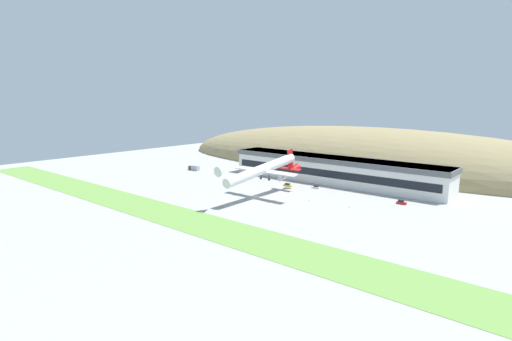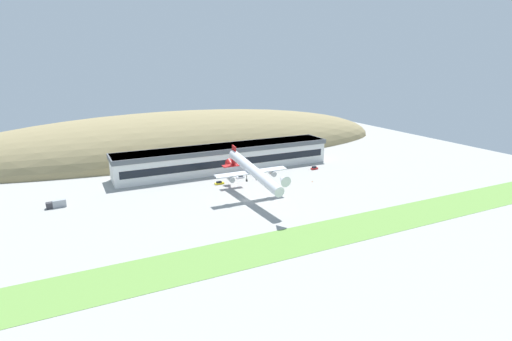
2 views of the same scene
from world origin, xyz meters
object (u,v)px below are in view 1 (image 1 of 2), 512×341
Objects in this scene: traffic_cone_1 at (309,200)px; traffic_cone_0 at (349,207)px; service_car_0 at (401,203)px; service_car_1 at (288,185)px; terminal_building at (333,168)px; cargo_airplane at (263,170)px; service_car_2 at (316,187)px; fuel_truck at (194,168)px.

traffic_cone_0 is at bearing 1.88° from traffic_cone_1.
service_car_0 reaches higher than service_car_1.
terminal_building is 47.87m from service_car_0.
traffic_cone_1 is (-32.02, -19.15, -0.41)m from service_car_0.
cargo_airplane is 92.45× the size of traffic_cone_0.
service_car_1 reaches higher than traffic_cone_0.
terminal_building reaches higher than service_car_2.
service_car_1 is (-12.23, -22.29, -6.83)m from terminal_building.
service_car_0 is 6.87× the size of traffic_cone_1.
service_car_1 is at bearing -0.05° from fuel_truck.
service_car_2 is 35.40m from traffic_cone_0.
service_car_1 is 14.04m from service_car_2.
service_car_1 is 7.62× the size of traffic_cone_0.
terminal_building is 29.12× the size of service_car_0.
service_car_1 is (-5.29, 25.49, -11.74)m from cargo_airplane.
service_car_2 is 0.55× the size of fuel_truck.
terminal_building is 41.33m from traffic_cone_1.
cargo_airplane is at bearing -78.27° from service_car_1.
service_car_1 is at bearing -159.35° from service_car_2.
service_car_2 is at bearing 75.55° from cargo_airplane.
terminal_building is 26.23× the size of service_car_1.
traffic_cone_0 is at bearing -21.51° from service_car_1.
service_car_2 is at bearing 3.41° from fuel_truck.
service_car_1 is at bearing 158.49° from traffic_cone_0.
service_car_0 is at bearing -3.72° from service_car_2.
terminal_building reaches higher than service_car_0.
terminal_building is 48.94m from traffic_cone_0.
fuel_truck reaches higher than traffic_cone_1.
traffic_cone_1 is at bearing -149.12° from service_car_0.
traffic_cone_1 is at bearing -36.18° from service_car_1.
terminal_building reaches higher than fuel_truck.
terminal_building is 199.94× the size of traffic_cone_0.
fuel_truck reaches higher than traffic_cone_0.
traffic_cone_1 is (92.19, -16.98, -1.14)m from fuel_truck.
terminal_building is at bearing 81.74° from cargo_airplane.
service_car_0 is at bearing 2.30° from service_car_1.
fuel_truck is (-124.21, -2.16, 0.72)m from service_car_0.
fuel_truck reaches higher than service_car_1.
cargo_airplane is 33.55m from service_car_2.
cargo_airplane is 13.46× the size of service_car_0.
fuel_truck is (-74.34, 25.54, -10.91)m from cargo_airplane.
service_car_0 is 0.53× the size of fuel_truck.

